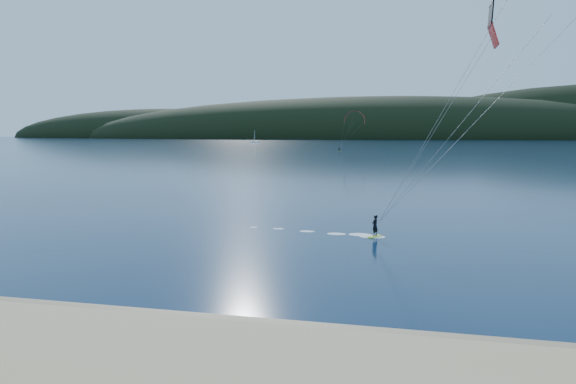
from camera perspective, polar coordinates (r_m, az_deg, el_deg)
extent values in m
plane|color=#071838|center=(20.65, -20.10, -16.63)|extent=(1800.00, 1800.00, 0.00)
cube|color=#937855|center=(24.25, -14.10, -12.83)|extent=(220.00, 2.50, 0.10)
ellipsoid|color=black|center=(738.32, 8.70, 5.53)|extent=(840.00, 280.00, 110.00)
ellipsoid|color=black|center=(886.57, -12.83, 5.55)|extent=(520.00, 220.00, 90.00)
cube|color=#B6E11A|center=(42.09, 9.04, -4.59)|extent=(1.04, 1.35, 0.08)
imported|color=black|center=(41.94, 9.06, -3.47)|extent=(0.64, 0.71, 1.62)
cylinder|color=gray|center=(38.71, 17.06, 6.19)|extent=(0.02, 0.02, 17.83)
cube|color=#B6E11A|center=(228.19, 5.38, 4.22)|extent=(1.36, 1.40, 0.08)
imported|color=black|center=(228.16, 5.38, 4.46)|extent=(1.11, 1.12, 1.82)
cylinder|color=gray|center=(224.59, 6.20, 5.92)|extent=(0.02, 0.02, 13.97)
cube|color=white|center=(430.37, -3.51, 5.21)|extent=(7.15, 4.05, 1.19)
cylinder|color=white|center=(430.31, -3.51, 5.83)|extent=(0.17, 0.17, 9.36)
cube|color=white|center=(431.44, -3.46, 5.84)|extent=(0.68, 2.14, 6.80)
cube|color=white|center=(429.01, -3.56, 5.61)|extent=(0.53, 1.65, 4.25)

